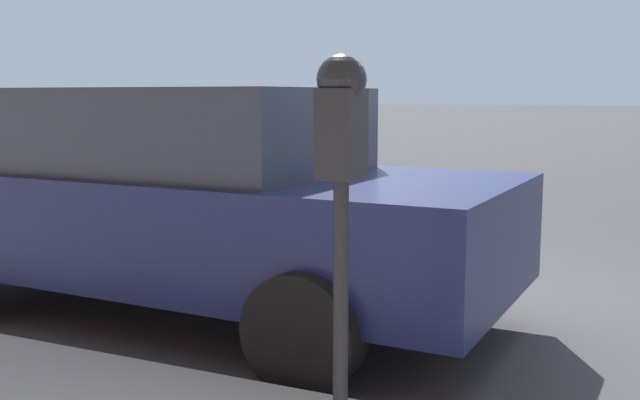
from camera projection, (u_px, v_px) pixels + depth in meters
ground_plane at (442, 304)px, 5.49m from camera, size 220.00×220.00×0.00m
parking_meter at (341, 150)px, 2.83m from camera, size 0.21×0.19×1.52m
car_navy at (186, 197)px, 5.17m from camera, size 2.13×4.44×1.57m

